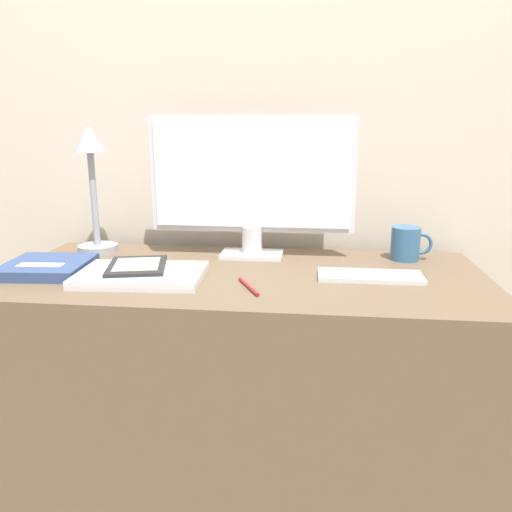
{
  "coord_description": "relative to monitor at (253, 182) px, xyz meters",
  "views": [
    {
      "loc": [
        0.18,
        -1.05,
        1.12
      ],
      "look_at": [
        0.04,
        0.16,
        0.81
      ],
      "focal_mm": 35.0,
      "sensor_mm": 36.0,
      "label": 1
    }
  ],
  "objects": [
    {
      "name": "monitor",
      "position": [
        0.0,
        0.0,
        0.0
      ],
      "size": [
        0.6,
        0.11,
        0.41
      ],
      "color": "silver",
      "rests_on": "desk"
    },
    {
      "name": "keyboard",
      "position": [
        0.32,
        -0.19,
        -0.21
      ],
      "size": [
        0.26,
        0.1,
        0.01
      ],
      "color": "silver",
      "rests_on": "desk"
    },
    {
      "name": "desk_lamp",
      "position": [
        -0.49,
        0.01,
        0.02
      ],
      "size": [
        0.12,
        0.12,
        0.38
      ],
      "color": "#999EA8",
      "rests_on": "desk"
    },
    {
      "name": "wall_back",
      "position": [
        -0.0,
        0.19,
        0.23
      ],
      "size": [
        3.6,
        0.05,
        2.4
      ],
      "color": "beige",
      "rests_on": "ground_plane"
    },
    {
      "name": "notebook",
      "position": [
        -0.53,
        -0.23,
        -0.21
      ],
      "size": [
        0.22,
        0.22,
        0.03
      ],
      "color": "#334775",
      "rests_on": "desk"
    },
    {
      "name": "ereader",
      "position": [
        -0.28,
        -0.24,
        -0.2
      ],
      "size": [
        0.18,
        0.21,
        0.01
      ],
      "color": "black",
      "rests_on": "laptop"
    },
    {
      "name": "laptop",
      "position": [
        -0.26,
        -0.26,
        -0.21
      ],
      "size": [
        0.32,
        0.23,
        0.02
      ],
      "color": "silver",
      "rests_on": "desk"
    },
    {
      "name": "pen",
      "position": [
        0.02,
        -0.31,
        -0.22
      ],
      "size": [
        0.07,
        0.12,
        0.01
      ],
      "color": "maroon",
      "rests_on": "desk"
    },
    {
      "name": "coffee_mug",
      "position": [
        0.45,
        0.01,
        -0.17
      ],
      "size": [
        0.12,
        0.08,
        0.1
      ],
      "color": "#336089",
      "rests_on": "desk"
    },
    {
      "name": "desk",
      "position": [
        -0.0,
        -0.18,
        -0.59
      ],
      "size": [
        1.27,
        0.58,
        0.75
      ],
      "color": "brown",
      "rests_on": "ground_plane"
    }
  ]
}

